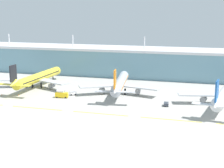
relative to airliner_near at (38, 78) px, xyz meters
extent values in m
plane|color=#A8A59E|center=(59.83, -39.43, -6.45)|extent=(600.00, 600.00, 0.00)
cube|color=#6693A8|center=(59.83, 56.80, 3.36)|extent=(280.00, 28.00, 19.63)
cube|color=silver|center=(59.83, 56.80, 14.08)|extent=(288.00, 34.00, 1.80)
cylinder|color=silver|center=(-52.17, 51.20, 19.48)|extent=(0.90, 0.90, 9.00)
cylinder|color=silver|center=(3.83, 51.20, 19.48)|extent=(0.90, 0.90, 9.00)
cylinder|color=silver|center=(59.83, 51.20, 19.48)|extent=(0.90, 0.90, 9.00)
cylinder|color=yellow|center=(0.03, 1.53, 0.05)|extent=(6.70, 53.68, 5.80)
cone|color=yellow|center=(0.51, 30.32, 0.05)|extent=(5.58, 4.09, 5.51)
cone|color=yellow|center=(-0.47, -28.26, 1.25)|extent=(5.04, 6.71, 5.72)
cube|color=black|center=(-0.46, -27.26, 7.70)|extent=(0.81, 6.41, 9.50)
cube|color=yellow|center=(-5.97, -27.67, 1.05)|extent=(10.05, 3.37, 0.36)
cube|color=yellow|center=(5.03, -27.86, 1.05)|extent=(10.05, 3.37, 0.36)
cube|color=#B7BABF|center=(-12.05, -2.70, -1.25)|extent=(24.84, 14.96, 0.70)
cylinder|color=gray|center=(-10.82, -1.27, -4.05)|extent=(3.28, 4.55, 3.20)
cube|color=#B7BABF|center=(11.95, -3.10, -1.25)|extent=(24.75, 15.62, 0.70)
cylinder|color=gray|center=(10.77, -1.64, -4.05)|extent=(3.28, 4.55, 3.20)
cylinder|color=black|center=(0.36, 21.62, -4.65)|extent=(0.70, 0.70, 3.60)
cylinder|color=black|center=(-3.22, -1.42, -4.65)|extent=(1.10, 1.10, 3.60)
cylinder|color=black|center=(3.17, -1.53, -4.65)|extent=(1.10, 1.10, 3.60)
cube|color=black|center=(0.03, 1.53, 0.45)|extent=(6.65, 48.32, 0.60)
cylinder|color=#ADB2BC|center=(55.51, -0.71, 0.05)|extent=(13.41, 50.25, 5.80)
cone|color=#ADB2BC|center=(51.36, 25.95, 0.05)|extent=(6.06, 4.80, 5.51)
cone|color=#ADB2BC|center=(59.81, -28.35, 1.25)|extent=(5.89, 7.31, 5.72)
cube|color=orange|center=(59.66, -27.36, 7.70)|extent=(1.68, 6.43, 9.50)
cube|color=#ADB2BC|center=(54.30, -28.70, 1.05)|extent=(10.37, 4.70, 0.36)
cube|color=#ADB2BC|center=(65.17, -27.01, 1.05)|extent=(10.37, 4.70, 0.36)
cube|color=#B7BABF|center=(44.33, -6.92, -1.25)|extent=(24.09, 18.14, 0.70)
cylinder|color=gray|center=(45.30, -5.31, -4.05)|extent=(3.85, 4.94, 3.20)
cube|color=#B7BABF|center=(68.05, -3.23, -1.25)|extent=(24.92, 12.08, 0.70)
cylinder|color=gray|center=(66.64, -1.99, -4.05)|extent=(3.85, 4.94, 3.20)
cylinder|color=black|center=(52.63, 17.80, -4.65)|extent=(0.70, 0.70, 3.60)
cylinder|color=black|center=(52.81, -4.16, -4.65)|extent=(1.10, 1.10, 3.60)
cylinder|color=black|center=(59.13, -3.18, -4.65)|extent=(1.10, 1.10, 3.60)
cube|color=orange|center=(55.51, -0.71, 0.45)|extent=(12.68, 45.32, 0.60)
cone|color=white|center=(110.28, -41.68, 1.25)|extent=(5.95, 7.34, 5.72)
cube|color=#19519E|center=(110.44, -40.69, 7.70)|extent=(1.74, 6.43, 9.50)
cube|color=white|center=(104.94, -40.29, 1.05)|extent=(10.39, 4.79, 0.36)
cube|color=#B7BABF|center=(103.03, -12.03, -1.25)|extent=(24.91, 11.87, 0.70)
cylinder|color=gray|center=(104.45, -10.80, -4.05)|extent=(3.89, 4.96, 3.20)
cylinder|color=black|center=(111.94, -12.06, -4.65)|extent=(1.10, 1.10, 3.60)
cube|color=yellow|center=(22.83, -44.11, -6.43)|extent=(28.00, 0.70, 0.04)
cube|color=yellow|center=(56.83, -44.11, -6.43)|extent=(28.00, 0.70, 0.04)
cube|color=yellow|center=(90.83, -44.11, -6.43)|extent=(28.00, 0.70, 0.04)
cube|color=gold|center=(26.05, -20.50, -4.70)|extent=(7.48, 3.52, 2.60)
cylinder|color=silver|center=(25.26, -20.61, -2.50)|extent=(4.23, 2.51, 2.00)
cylinder|color=black|center=(28.40, -19.01, -6.00)|extent=(0.94, 0.47, 0.90)
cylinder|color=black|center=(28.70, -21.33, -6.00)|extent=(0.94, 0.47, 0.90)
cylinder|color=black|center=(23.40, -19.67, -6.00)|extent=(0.94, 0.47, 0.90)
cylinder|color=black|center=(23.71, -21.99, -6.00)|extent=(0.94, 0.47, 0.90)
cube|color=silver|center=(29.80, -12.91, -5.20)|extent=(3.92, 3.69, 1.60)
cube|color=silver|center=(29.80, -12.91, -4.05)|extent=(3.64, 3.46, 0.16)
cylinder|color=black|center=(29.35, -14.34, -6.00)|extent=(0.92, 0.84, 0.90)
cylinder|color=black|center=(28.31, -13.09, -6.00)|extent=(0.92, 0.84, 0.90)
cylinder|color=black|center=(31.29, -12.73, -6.00)|extent=(0.92, 0.84, 0.90)
cylinder|color=black|center=(30.25, -11.48, -6.00)|extent=(0.92, 0.84, 0.90)
cube|color=#333842|center=(85.86, -21.42, -5.30)|extent=(2.87, 4.64, 1.40)
cylinder|color=black|center=(87.10, -22.83, -6.00)|extent=(0.45, 0.93, 0.90)
cylinder|color=black|center=(84.96, -23.07, -6.00)|extent=(0.45, 0.93, 0.90)
cylinder|color=black|center=(86.76, -19.77, -6.00)|extent=(0.45, 0.93, 0.90)
cylinder|color=black|center=(84.62, -20.00, -6.00)|extent=(0.45, 0.93, 0.90)
cone|color=orange|center=(-0.70, -22.62, -6.10)|extent=(0.56, 0.56, 0.70)
cone|color=orange|center=(-10.63, -24.72, -6.10)|extent=(0.56, 0.56, 0.70)
camera|label=1|loc=(107.19, -197.00, 42.61)|focal=55.43mm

